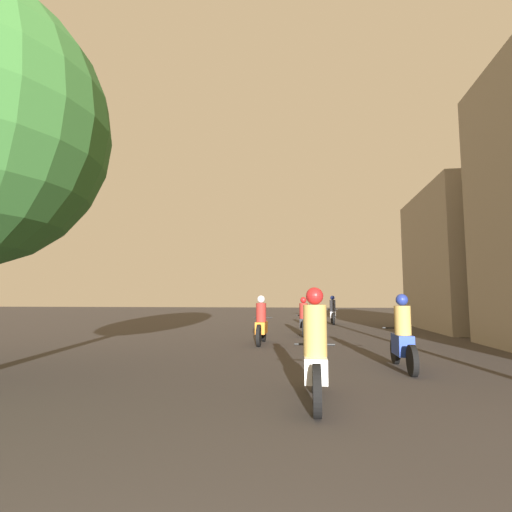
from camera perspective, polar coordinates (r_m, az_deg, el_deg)
name	(u,v)px	position (r m, az deg, el deg)	size (l,w,h in m)	color
motorcycle_white	(315,357)	(5.72, 8.49, -14.05)	(0.60, 1.95, 1.59)	black
motorcycle_blue	(403,339)	(8.75, 20.22, -11.04)	(0.60, 2.02, 1.52)	black
motorcycle_orange	(261,324)	(12.73, 0.77, -9.76)	(0.60, 2.08, 1.52)	black
motorcycle_black	(304,320)	(15.63, 6.83, -9.04)	(0.60, 1.99, 1.48)	black
motorcycle_yellow	(313,314)	(19.77, 8.13, -8.22)	(0.60, 2.02, 1.65)	black
motorcycle_silver	(333,313)	(22.64, 10.90, -7.95)	(0.60, 1.96, 1.57)	black
building_right_far	(477,260)	(20.84, 29.01, -0.45)	(4.90, 7.28, 6.37)	gray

